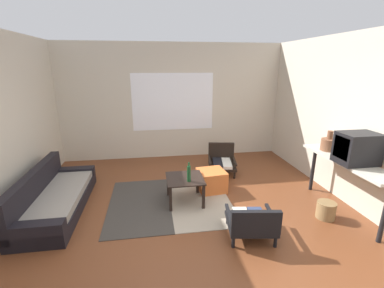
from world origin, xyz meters
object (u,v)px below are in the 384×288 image
at_px(ottoman_orange, 212,180).
at_px(wicker_basket, 326,210).
at_px(console_shelf, 346,166).
at_px(crt_television, 357,148).
at_px(couch, 54,198).
at_px(clay_vase, 329,144).
at_px(glass_bottle, 189,173).
at_px(armchair_striped_foreground, 252,222).
at_px(coffee_table, 185,182).
at_px(armchair_by_window, 222,160).

height_order(ottoman_orange, wicker_basket, ottoman_orange).
bearing_deg(console_shelf, crt_television, -91.24).
distance_m(console_shelf, crt_television, 0.35).
distance_m(couch, clay_vase, 4.47).
bearing_deg(glass_bottle, armchair_striped_foreground, -54.48).
xyz_separation_m(ottoman_orange, glass_bottle, (-0.48, -0.49, 0.38)).
height_order(armchair_striped_foreground, wicker_basket, armchair_striped_foreground).
distance_m(crt_television, clay_vase, 0.61).
relative_size(ottoman_orange, glass_bottle, 1.48).
relative_size(armchair_striped_foreground, clay_vase, 2.12).
xyz_separation_m(ottoman_orange, wicker_basket, (1.48, -1.16, -0.06)).
bearing_deg(coffee_table, crt_television, -19.27).
distance_m(armchair_by_window, clay_vase, 2.10).
bearing_deg(armchair_by_window, wicker_basket, -61.79).
xyz_separation_m(ottoman_orange, crt_television, (1.80, -1.17, 0.89)).
xyz_separation_m(couch, glass_bottle, (2.11, -0.20, 0.36)).
relative_size(crt_television, clay_vase, 1.59).
bearing_deg(couch, crt_television, -11.24).
relative_size(crt_television, wicker_basket, 1.92).
bearing_deg(couch, ottoman_orange, 6.41).
bearing_deg(ottoman_orange, coffee_table, -146.70).
bearing_deg(wicker_basket, armchair_striped_foreground, -167.15).
relative_size(armchair_striped_foreground, ottoman_orange, 1.48).
xyz_separation_m(glass_bottle, wicker_basket, (1.96, -0.67, -0.44)).
height_order(armchair_by_window, armchair_striped_foreground, armchair_by_window).
xyz_separation_m(couch, armchair_striped_foreground, (2.79, -1.16, 0.04)).
height_order(armchair_striped_foreground, glass_bottle, glass_bottle).
xyz_separation_m(coffee_table, console_shelf, (2.34, -0.67, 0.41)).
distance_m(console_shelf, wicker_basket, 0.73).
height_order(couch, coffee_table, couch).
relative_size(armchair_by_window, console_shelf, 0.44).
distance_m(couch, glass_bottle, 2.15).
xyz_separation_m(coffee_table, glass_bottle, (0.05, -0.14, 0.21)).
bearing_deg(ottoman_orange, couch, -173.59).
bearing_deg(armchair_by_window, armchair_striped_foreground, -95.24).
xyz_separation_m(coffee_table, ottoman_orange, (0.53, 0.35, -0.16)).
height_order(couch, glass_bottle, glass_bottle).
relative_size(console_shelf, wicker_basket, 6.09).
height_order(couch, ottoman_orange, couch).
relative_size(console_shelf, glass_bottle, 5.21).
bearing_deg(armchair_by_window, glass_bottle, -124.12).
bearing_deg(wicker_basket, ottoman_orange, 142.01).
bearing_deg(console_shelf, armchair_striped_foreground, -165.04).
bearing_deg(couch, armchair_striped_foreground, -22.49).
distance_m(ottoman_orange, console_shelf, 2.15).
bearing_deg(crt_television, coffee_table, 160.73).
height_order(couch, console_shelf, console_shelf).
relative_size(armchair_by_window, armchair_striped_foreground, 1.05).
bearing_deg(armchair_by_window, clay_vase, -45.13).
height_order(crt_television, glass_bottle, crt_television).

